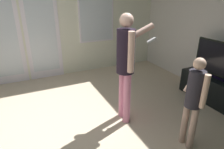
{
  "coord_description": "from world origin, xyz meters",
  "views": [
    {
      "loc": [
        -0.09,
        -2.1,
        1.77
      ],
      "look_at": [
        0.82,
        -0.19,
        0.9
      ],
      "focal_mm": 31.36,
      "sensor_mm": 36.0,
      "label": 1
    }
  ],
  "objects": [
    {
      "name": "ground_plane",
      "position": [
        0.0,
        0.0,
        -0.01
      ],
      "size": [
        6.31,
        4.71,
        0.02
      ],
      "primitive_type": "cube",
      "color": "beige"
    },
    {
      "name": "wall_back_with_doors",
      "position": [
        0.05,
        2.32,
        1.4
      ],
      "size": [
        6.31,
        0.09,
        2.88
      ],
      "color": "silver",
      "rests_on": "ground_plane"
    },
    {
      "name": "tv_stand",
      "position": [
        2.83,
        -0.19,
        0.22
      ],
      "size": [
        0.42,
        1.35,
        0.44
      ],
      "color": "black",
      "rests_on": "ground_plane"
    },
    {
      "name": "person_adult",
      "position": [
        1.17,
        0.1,
        0.94
      ],
      "size": [
        0.69,
        0.42,
        1.55
      ],
      "color": "pink",
      "rests_on": "ground_plane"
    },
    {
      "name": "person_child",
      "position": [
        1.6,
        -0.73,
        0.69
      ],
      "size": [
        0.38,
        0.32,
        1.15
      ],
      "color": "tan",
      "rests_on": "ground_plane"
    }
  ]
}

